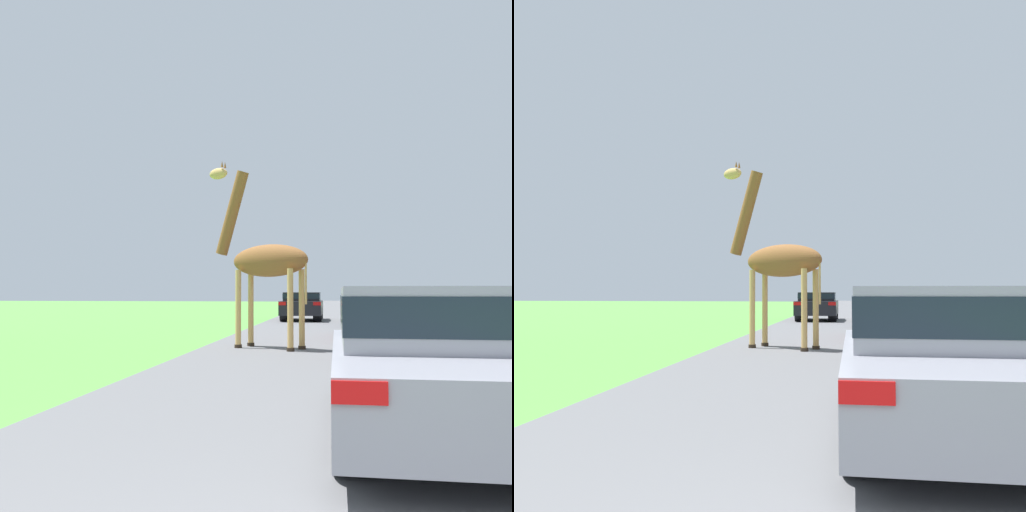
{
  "view_description": "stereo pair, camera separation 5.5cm",
  "coord_description": "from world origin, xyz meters",
  "views": [
    {
      "loc": [
        -0.42,
        -1.24,
        1.37
      ],
      "look_at": [
        -2.38,
        12.04,
        2.28
      ],
      "focal_mm": 38.0,
      "sensor_mm": 36.0,
      "label": 1
    },
    {
      "loc": [
        -0.36,
        -1.24,
        1.37
      ],
      "look_at": [
        -2.38,
        12.04,
        2.28
      ],
      "focal_mm": 38.0,
      "sensor_mm": 36.0,
      "label": 2
    }
  ],
  "objects": [
    {
      "name": "road",
      "position": [
        0.0,
        30.0,
        0.0
      ],
      "size": [
        7.56,
        120.0,
        0.0
      ],
      "color": "#5B5B5E",
      "rests_on": "ground"
    },
    {
      "name": "car_queue_right",
      "position": [
        1.49,
        28.44,
        0.71
      ],
      "size": [
        1.94,
        4.01,
        1.32
      ],
      "color": "silver",
      "rests_on": "ground"
    },
    {
      "name": "car_lead_maroon",
      "position": [
        0.5,
        4.34,
        0.75
      ],
      "size": [
        1.91,
        4.35,
        1.43
      ],
      "color": "gray",
      "rests_on": "ground"
    },
    {
      "name": "car_verge_right",
      "position": [
        -2.09,
        25.65,
        0.75
      ],
      "size": [
        1.96,
        3.99,
        1.38
      ],
      "color": "black",
      "rests_on": "ground"
    },
    {
      "name": "car_far_ahead",
      "position": [
        0.93,
        15.7,
        0.7
      ],
      "size": [
        1.94,
        4.47,
        1.28
      ],
      "color": "maroon",
      "rests_on": "ground"
    },
    {
      "name": "car_rear_follower",
      "position": [
        1.7,
        10.36,
        0.75
      ],
      "size": [
        1.99,
        4.09,
        1.41
      ],
      "color": "#561914",
      "rests_on": "ground"
    },
    {
      "name": "giraffe_near_road",
      "position": [
        -2.22,
        12.12,
        2.26
      ],
      "size": [
        2.86,
        1.62,
        4.84
      ],
      "rotation": [
        0.0,
        0.0,
        1.15
      ],
      "color": "tan",
      "rests_on": "ground"
    },
    {
      "name": "car_queue_left",
      "position": [
        0.9,
        21.67,
        0.76
      ],
      "size": [
        1.97,
        4.07,
        1.45
      ],
      "color": "navy",
      "rests_on": "ground"
    }
  ]
}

